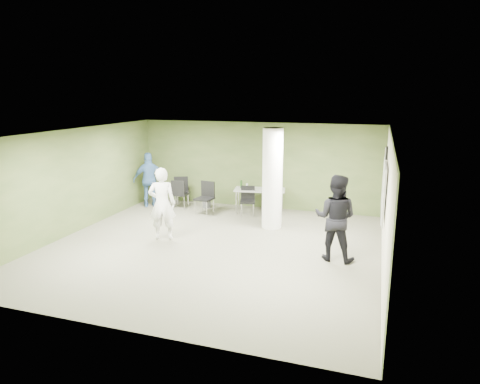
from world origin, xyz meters
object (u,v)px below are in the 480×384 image
(man_blue, at_px, (150,180))
(folding_table, at_px, (259,191))
(woman_white, at_px, (162,204))
(chair_back_left, at_px, (181,188))
(man_black, at_px, (335,218))

(man_blue, bearing_deg, folding_table, 155.77)
(folding_table, bearing_deg, woman_white, -128.10)
(chair_back_left, bearing_deg, woman_white, 84.80)
(folding_table, xyz_separation_m, man_blue, (-3.63, -0.46, 0.21))
(woman_white, xyz_separation_m, man_black, (4.38, -0.05, 0.04))
(chair_back_left, height_order, man_black, man_black)
(man_black, xyz_separation_m, man_blue, (-6.32, 2.83, -0.08))
(chair_back_left, relative_size, woman_white, 0.52)
(man_black, relative_size, man_blue, 1.09)
(folding_table, relative_size, woman_white, 0.89)
(woman_white, height_order, man_black, man_black)
(folding_table, bearing_deg, chair_back_left, 165.98)
(folding_table, relative_size, man_black, 0.85)
(chair_back_left, relative_size, man_blue, 0.54)
(chair_back_left, xyz_separation_m, man_blue, (-0.85, -0.62, 0.34))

